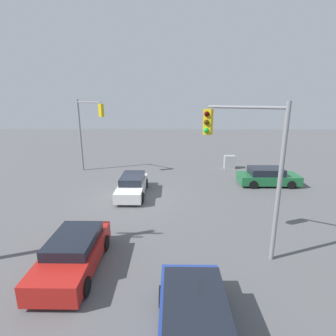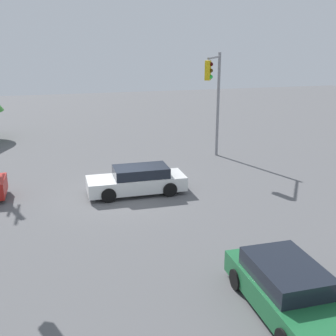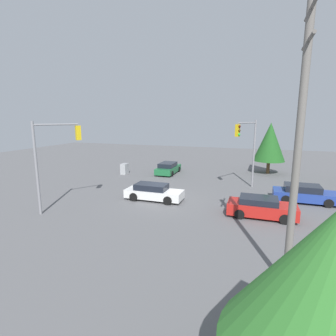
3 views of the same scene
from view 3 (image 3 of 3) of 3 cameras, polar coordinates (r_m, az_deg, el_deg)
name	(u,v)px [view 3 (image 3 of 3)]	position (r m, az deg, el deg)	size (l,w,h in m)	color
ground_plane	(163,200)	(21.66, -1.20, -6.93)	(80.00, 80.00, 0.00)	#5B5B5E
sedan_white	(153,192)	(21.50, -3.18, -5.27)	(1.85, 4.69, 1.34)	silver
sedan_red	(261,207)	(19.00, 19.60, -8.05)	(2.01, 4.48, 1.36)	red
sedan_blue	(304,194)	(23.57, 27.56, -4.99)	(2.06, 4.76, 1.40)	#233D93
sedan_green	(168,168)	(31.49, 0.03, -0.04)	(4.50, 2.04, 1.36)	#1E6638
traffic_signal_main	(248,143)	(25.08, 17.01, 5.22)	(2.98, 1.72, 6.43)	gray
traffic_signal_cross	(54,151)	(19.94, -23.63, 3.40)	(2.78, 1.95, 6.42)	gray
utility_pole_tall	(298,144)	(10.64, 26.52, 4.63)	(2.20, 0.28, 10.77)	slate
electrical_cabinet	(125,169)	(31.69, -9.43, -0.17)	(0.98, 0.67, 1.25)	#9EA0A3
tree_corner	(270,142)	(33.32, 21.30, 5.29)	(3.62, 3.62, 6.08)	brown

